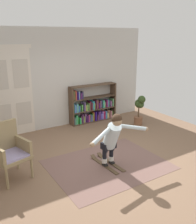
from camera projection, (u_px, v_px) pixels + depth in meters
ground_plane at (106, 158)px, 5.74m from camera, size 7.20×7.20×0.00m
back_wall at (57, 79)px, 7.42m from camera, size 6.00×0.10×2.90m
double_door at (12, 92)px, 6.75m from camera, size 1.22×0.05×2.45m
rug at (108, 164)px, 5.46m from camera, size 2.43×1.91×0.01m
bookshelf at (92, 107)px, 8.07m from camera, size 1.59×0.30×1.19m
wicker_chair at (9, 150)px, 4.83m from camera, size 0.74×0.74×1.10m
potted_plant at (140, 108)px, 7.78m from camera, size 0.35×0.38×0.93m
skis_pair at (107, 163)px, 5.48m from camera, size 0.32×0.93×0.07m
person_skier at (113, 136)px, 5.13m from camera, size 1.45×0.62×1.14m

